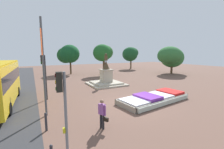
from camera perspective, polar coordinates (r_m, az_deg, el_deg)
ground_plane at (r=12.88m, az=7.63°, el=-11.27°), size 94.31×94.31×0.00m
flower_planter at (r=14.03m, az=15.89°, el=-8.68°), size 7.01×3.36×0.68m
statue_monument at (r=20.43m, az=-2.26°, el=-1.63°), size 4.58×4.58×4.25m
traffic_light_near_crossing at (r=6.47m, az=-18.38°, el=-8.67°), size 0.42×0.31×3.53m
traffic_light_mid_block at (r=14.75m, az=-24.44°, el=1.88°), size 0.42×0.31×4.09m
banner_pole at (r=10.84m, az=-24.72°, el=4.12°), size 0.24×1.26×6.56m
pedestrian_with_handbag at (r=8.66m, az=-3.74°, el=-14.26°), size 0.40×0.69×1.71m
kerb_bollard_mid_a at (r=9.34m, az=-23.84°, el=-16.00°), size 0.14×0.14×1.05m
park_tree_far_left at (r=41.55m, az=7.06°, el=7.89°), size 4.72×4.33×5.91m
park_tree_behind_statue at (r=33.73m, az=21.28°, el=6.40°), size 6.44×5.28×5.65m
park_tree_far_right at (r=29.69m, az=-3.30°, el=8.26°), size 4.11×3.39×5.99m
park_tree_street_side at (r=32.01m, az=-16.34°, el=7.35°), size 4.32×4.61×5.97m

